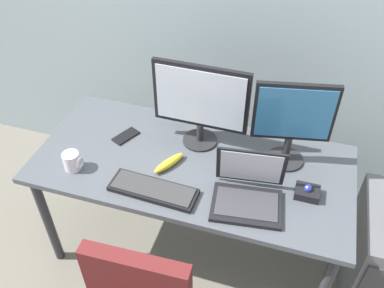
{
  "coord_description": "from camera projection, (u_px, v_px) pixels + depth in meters",
  "views": [
    {
      "loc": [
        0.44,
        -1.41,
        2.12
      ],
      "look_at": [
        0.0,
        0.0,
        0.82
      ],
      "focal_mm": 38.55,
      "sensor_mm": 36.0,
      "label": 1
    }
  ],
  "objects": [
    {
      "name": "ground_plane",
      "position": [
        192.0,
        245.0,
        2.51
      ],
      "size": [
        8.0,
        8.0,
        0.0
      ],
      "primitive_type": "plane",
      "color": "slate"
    },
    {
      "name": "desk",
      "position": [
        192.0,
        172.0,
        2.1
      ],
      "size": [
        1.57,
        0.73,
        0.7
      ],
      "color": "#4B4F57",
      "rests_on": "ground"
    },
    {
      "name": "monitor_main",
      "position": [
        200.0,
        101.0,
        2.0
      ],
      "size": [
        0.48,
        0.18,
        0.45
      ],
      "color": "#262628",
      "rests_on": "desk"
    },
    {
      "name": "monitor_side",
      "position": [
        293.0,
        119.0,
        1.89
      ],
      "size": [
        0.37,
        0.18,
        0.45
      ],
      "color": "#262628",
      "rests_on": "desk"
    },
    {
      "name": "keyboard",
      "position": [
        153.0,
        190.0,
        1.89
      ],
      "size": [
        0.42,
        0.15,
        0.03
      ],
      "color": "black",
      "rests_on": "desk"
    },
    {
      "name": "laptop",
      "position": [
        248.0,
        191.0,
        1.83
      ],
      "size": [
        0.34,
        0.3,
        0.24
      ],
      "color": "black",
      "rests_on": "desk"
    },
    {
      "name": "trackball_mouse",
      "position": [
        307.0,
        192.0,
        1.87
      ],
      "size": [
        0.11,
        0.09,
        0.07
      ],
      "color": "black",
      "rests_on": "desk"
    },
    {
      "name": "coffee_mug",
      "position": [
        72.0,
        161.0,
        1.98
      ],
      "size": [
        0.09,
        0.08,
        0.09
      ],
      "color": "white",
      "rests_on": "desk"
    },
    {
      "name": "cell_phone",
      "position": [
        126.0,
        136.0,
        2.19
      ],
      "size": [
        0.12,
        0.16,
        0.01
      ],
      "primitive_type": "cube",
      "rotation": [
        0.0,
        0.0,
        -0.44
      ],
      "color": "black",
      "rests_on": "desk"
    },
    {
      "name": "banana",
      "position": [
        169.0,
        163.0,
        2.01
      ],
      "size": [
        0.13,
        0.19,
        0.04
      ],
      "primitive_type": "ellipsoid",
      "rotation": [
        0.0,
        0.0,
        1.08
      ],
      "color": "yellow",
      "rests_on": "desk"
    }
  ]
}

